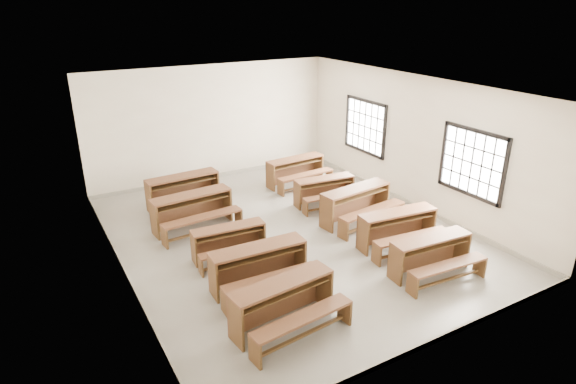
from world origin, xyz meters
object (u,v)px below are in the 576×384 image
desk_set_2 (229,240)px  desk_set_3 (193,209)px  desk_set_0 (284,301)px  desk_set_7 (357,202)px  desk_set_4 (184,189)px  desk_set_5 (432,253)px  desk_set_1 (260,264)px  desk_set_9 (296,169)px  desk_set_6 (398,226)px  desk_set_8 (325,189)px

desk_set_2 → desk_set_3: size_ratio=0.81×
desk_set_0 → desk_set_7: 4.21m
desk_set_3 → desk_set_7: (3.40, -1.53, 0.00)m
desk_set_4 → desk_set_5: desk_set_4 is taller
desk_set_1 → desk_set_5: 3.21m
desk_set_7 → desk_set_9: 2.77m
desk_set_1 → desk_set_4: desk_set_4 is taller
desk_set_1 → desk_set_2: 1.25m
desk_set_3 → desk_set_6: (3.40, -2.93, -0.03)m
desk_set_3 → desk_set_6: size_ratio=1.05×
desk_set_7 → desk_set_8: desk_set_7 is taller
desk_set_1 → desk_set_2: desk_set_1 is taller
desk_set_2 → desk_set_7: 3.23m
desk_set_1 → desk_set_9: size_ratio=1.03×
desk_set_7 → desk_set_9: bearing=82.7°
desk_set_2 → desk_set_3: (-0.17, 1.63, 0.09)m
desk_set_0 → desk_set_4: size_ratio=0.99×
desk_set_4 → desk_set_9: desk_set_4 is taller
desk_set_0 → desk_set_5: 3.16m
desk_set_3 → desk_set_1: bearing=-90.2°
desk_set_5 → desk_set_6: 1.16m
desk_set_4 → desk_set_7: desk_set_7 is taller
desk_set_2 → desk_set_4: size_ratio=0.83×
desk_set_6 → desk_set_2: bearing=164.3°
desk_set_1 → desk_set_5: (2.98, -1.19, -0.03)m
desk_set_1 → desk_set_6: 3.19m
desk_set_3 → desk_set_8: (3.32, -0.33, -0.07)m
desk_set_3 → desk_set_8: bearing=-10.0°
desk_set_6 → desk_set_7: size_ratio=0.94×
desk_set_2 → desk_set_4: (0.05, 2.91, 0.08)m
desk_set_0 → desk_set_6: 3.55m
desk_set_1 → desk_set_3: size_ratio=0.95×
desk_set_0 → desk_set_6: size_ratio=1.02×
desk_set_3 → desk_set_6: desk_set_3 is taller
desk_set_4 → desk_set_3: bearing=-103.3°
desk_set_3 → desk_set_9: bearing=15.6°
desk_set_0 → desk_set_8: size_ratio=1.13×
desk_set_0 → desk_set_2: (0.13, 2.44, -0.07)m
desk_set_0 → desk_set_5: bearing=-6.0°
desk_set_3 → desk_set_4: (0.22, 1.28, -0.00)m
desk_set_6 → desk_set_0: bearing=-155.1°
desk_set_2 → desk_set_0: bearing=-88.7°
desk_set_0 → desk_set_1: desk_set_1 is taller
desk_set_0 → desk_set_6: bearing=12.7°
desk_set_3 → desk_set_4: 1.29m
desk_set_8 → desk_set_6: bearing=-81.9°
desk_set_3 → desk_set_7: 3.73m
desk_set_9 → desk_set_8: bearing=-97.8°
desk_set_0 → desk_set_8: desk_set_0 is taller
desk_set_5 → desk_set_8: bearing=92.3°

